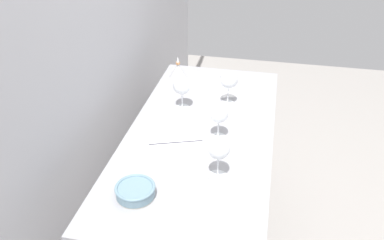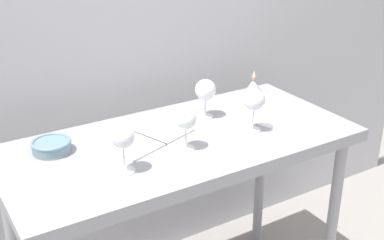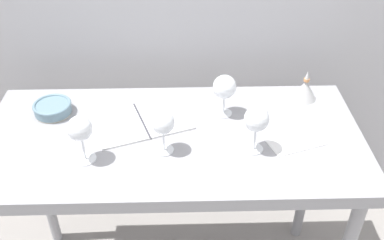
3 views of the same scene
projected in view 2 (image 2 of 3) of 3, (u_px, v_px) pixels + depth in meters
name	position (u px, v px, depth m)	size (l,w,h in m)	color
back_wall	(123.00, 14.00, 2.21)	(3.80, 0.04, 2.60)	#B9B9BE
steel_counter	(181.00, 162.00, 2.02)	(1.40, 0.65, 0.90)	#97979C
wine_glass_far_right	(205.00, 91.00, 2.13)	(0.09, 0.09, 0.17)	white
wine_glass_near_right	(254.00, 101.00, 2.00)	(0.09, 0.09, 0.18)	white
wine_glass_near_left	(123.00, 138.00, 1.69)	(0.08, 0.08, 0.18)	white
wine_glass_near_center	(186.00, 120.00, 1.86)	(0.08, 0.08, 0.16)	white
open_notebook	(144.00, 136.00, 1.99)	(0.41, 0.34, 0.01)	silver
tasting_sheet_upper	(263.00, 115.00, 2.19)	(0.20, 0.24, 0.00)	white
tasting_bowl	(51.00, 146.00, 1.87)	(0.15, 0.15, 0.05)	beige
decanter_funnel	(253.00, 87.00, 2.40)	(0.10, 0.10, 0.13)	#B7B7B7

